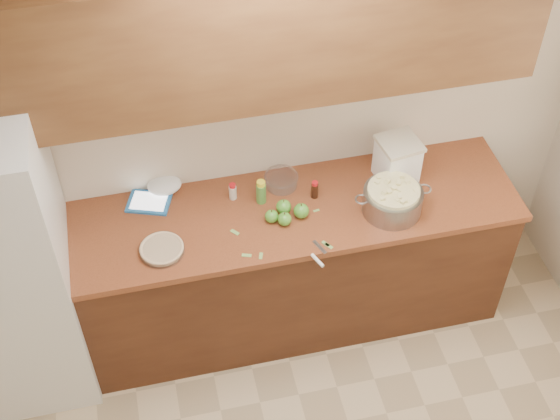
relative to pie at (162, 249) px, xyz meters
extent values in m
plane|color=white|center=(0.63, -1.33, 1.66)|extent=(3.60, 3.60, 0.00)
plane|color=beige|center=(0.63, 0.47, 0.36)|extent=(3.60, 0.00, 3.60)
cube|color=#4A2614|center=(0.63, 0.15, -0.50)|extent=(2.60, 0.65, 0.88)
cube|color=#964B29|center=(0.63, 0.15, -0.04)|extent=(2.64, 0.68, 0.04)
cube|color=brown|center=(0.63, 0.30, 1.01)|extent=(2.60, 0.34, 0.70)
cylinder|color=silver|center=(0.00, 0.00, 0.00)|extent=(0.23, 0.23, 0.03)
cylinder|color=tan|center=(0.00, 0.00, 0.00)|extent=(0.21, 0.21, 0.03)
torus|color=tan|center=(0.00, 0.00, 0.01)|extent=(0.22, 0.22, 0.02)
cylinder|color=gray|center=(1.23, 0.02, 0.05)|extent=(0.32, 0.32, 0.14)
torus|color=gray|center=(1.06, 0.02, 0.10)|extent=(0.07, 0.07, 0.01)
torus|color=gray|center=(1.40, 0.02, 0.10)|extent=(0.07, 0.07, 0.01)
cylinder|color=#FBEAA9|center=(1.23, 0.02, 0.06)|extent=(0.28, 0.28, 0.14)
cube|color=white|center=(1.33, 0.26, 0.10)|extent=(0.23, 0.23, 0.24)
cube|color=beige|center=(1.33, 0.26, 0.23)|extent=(0.24, 0.24, 0.02)
cube|color=#2368AA|center=(-0.03, 0.36, -0.01)|extent=(0.27, 0.24, 0.01)
cube|color=white|center=(-0.03, 0.36, 0.00)|extent=(0.22, 0.19, 0.00)
cube|color=gray|center=(0.79, -0.15, -0.02)|extent=(0.06, 0.10, 0.00)
cylinder|color=white|center=(0.75, -0.24, -0.01)|extent=(0.05, 0.09, 0.02)
cylinder|color=#4C8C38|center=(0.57, 0.24, 0.04)|extent=(0.05, 0.05, 0.12)
cylinder|color=yellow|center=(0.57, 0.24, 0.11)|extent=(0.05, 0.05, 0.03)
cylinder|color=beige|center=(0.42, 0.30, 0.02)|extent=(0.04, 0.04, 0.08)
cylinder|color=red|center=(0.42, 0.30, 0.07)|extent=(0.03, 0.03, 0.02)
cylinder|color=black|center=(0.85, 0.21, 0.03)|extent=(0.04, 0.04, 0.09)
cylinder|color=red|center=(0.85, 0.21, 0.08)|extent=(0.03, 0.03, 0.02)
cylinder|color=silver|center=(0.70, 0.34, 0.01)|extent=(0.18, 0.18, 0.07)
torus|color=silver|center=(0.70, 0.34, 0.05)|extent=(0.19, 0.19, 0.01)
ellipsoid|color=white|center=(0.07, 0.44, 0.02)|extent=(0.21, 0.19, 0.08)
sphere|color=#4A902A|center=(0.59, 0.08, 0.02)|extent=(0.07, 0.07, 0.07)
cylinder|color=#3F2D19|center=(0.59, 0.08, 0.06)|extent=(0.01, 0.01, 0.01)
sphere|color=#4A902A|center=(0.66, 0.13, 0.02)|extent=(0.08, 0.08, 0.08)
cylinder|color=#3F2D19|center=(0.66, 0.13, 0.07)|extent=(0.01, 0.01, 0.01)
sphere|color=#4A902A|center=(0.65, 0.05, 0.02)|extent=(0.07, 0.07, 0.07)
cylinder|color=#3F2D19|center=(0.65, 0.05, 0.06)|extent=(0.01, 0.01, 0.01)
sphere|color=#4A902A|center=(0.75, 0.08, 0.02)|extent=(0.08, 0.08, 0.08)
cylinder|color=#3F2D19|center=(0.75, 0.08, 0.07)|extent=(0.01, 0.01, 0.01)
cube|color=#7BA550|center=(0.38, 0.05, -0.02)|extent=(0.05, 0.05, 0.00)
cube|color=#7BA550|center=(0.83, -0.15, -0.02)|extent=(0.04, 0.05, 0.00)
cube|color=#7BA550|center=(0.41, -0.12, -0.02)|extent=(0.05, 0.03, 0.00)
cube|color=#7BA550|center=(0.82, -0.13, -0.02)|extent=(0.04, 0.05, 0.00)
cube|color=#7BA550|center=(0.84, 0.10, -0.02)|extent=(0.04, 0.02, 0.00)
cube|color=#7BA550|center=(0.48, -0.14, -0.02)|extent=(0.03, 0.05, 0.00)
camera|label=1|loc=(0.01, -2.65, 2.98)|focal=50.00mm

